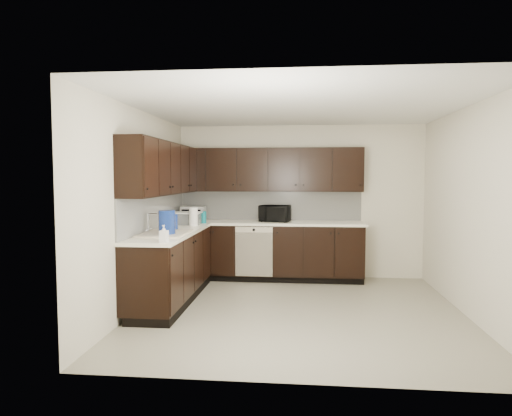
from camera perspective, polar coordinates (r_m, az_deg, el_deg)
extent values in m
plane|color=gray|center=(5.81, 5.31, -12.69)|extent=(4.00, 4.00, 0.00)
plane|color=white|center=(5.63, 5.48, 12.49)|extent=(4.00, 4.00, 0.00)
cube|color=beige|center=(7.58, 5.48, 0.82)|extent=(4.00, 0.02, 2.50)
cube|color=beige|center=(5.94, -14.28, -0.16)|extent=(0.02, 4.00, 2.50)
cube|color=beige|center=(5.92, 25.14, -0.43)|extent=(0.02, 4.00, 2.50)
cube|color=beige|center=(3.59, 5.22, -2.70)|extent=(4.00, 0.02, 2.50)
cube|color=black|center=(7.39, 1.53, -5.49)|extent=(3.00, 0.60, 0.90)
cube|color=black|center=(6.24, -10.59, -7.33)|extent=(0.60, 2.20, 0.90)
cube|color=black|center=(7.49, 1.54, -8.47)|extent=(3.00, 0.54, 0.10)
cube|color=black|center=(6.32, -10.28, -10.90)|extent=(0.54, 2.20, 0.10)
cube|color=white|center=(7.32, 1.54, -1.86)|extent=(3.03, 0.63, 0.04)
cube|color=white|center=(6.16, -10.65, -3.04)|extent=(0.63, 2.23, 0.04)
cube|color=beige|center=(7.59, 1.70, 0.31)|extent=(3.00, 0.02, 0.48)
cube|color=beige|center=(6.51, -12.37, -0.39)|extent=(0.02, 2.80, 0.48)
cube|color=black|center=(7.42, 1.62, 4.79)|extent=(3.00, 0.33, 0.70)
cube|color=black|center=(6.29, -11.59, 4.85)|extent=(0.33, 2.47, 0.70)
cube|color=beige|center=(7.11, -0.26, -5.45)|extent=(0.58, 0.02, 0.78)
cube|color=beige|center=(7.06, -0.26, -2.73)|extent=(0.58, 0.03, 0.08)
cylinder|color=black|center=(7.04, -0.27, -2.75)|extent=(0.04, 0.02, 0.04)
cube|color=beige|center=(5.87, -11.29, -3.15)|extent=(0.54, 0.82, 0.03)
cube|color=beige|center=(5.69, -11.86, -4.25)|extent=(0.42, 0.34, 0.16)
cube|color=beige|center=(6.07, -10.72, -3.72)|extent=(0.42, 0.34, 0.16)
cylinder|color=silver|center=(5.92, -13.34, -1.90)|extent=(0.03, 0.03, 0.26)
cylinder|color=silver|center=(5.89, -12.90, -0.75)|extent=(0.14, 0.02, 0.02)
cylinder|color=#B2B2B7|center=(5.69, -11.87, -3.95)|extent=(0.20, 0.20, 0.10)
imported|color=black|center=(7.30, 2.37, -0.69)|extent=(0.52, 0.39, 0.26)
imported|color=gray|center=(5.13, -11.45, -3.15)|extent=(0.09, 0.09, 0.19)
imported|color=gray|center=(6.74, -10.31, -1.37)|extent=(0.10, 0.10, 0.21)
cube|color=silver|center=(7.46, -7.84, -0.70)|extent=(0.40, 0.31, 0.24)
cube|color=white|center=(6.99, -8.76, -1.30)|extent=(0.47, 0.35, 0.18)
cylinder|color=navy|center=(5.70, -11.07, -1.85)|extent=(0.24, 0.24, 0.31)
cylinder|color=#0B6F7C|center=(7.11, -6.57, -1.15)|extent=(0.09, 0.09, 0.18)
cylinder|color=white|center=(6.74, -7.83, -1.09)|extent=(0.15, 0.15, 0.27)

